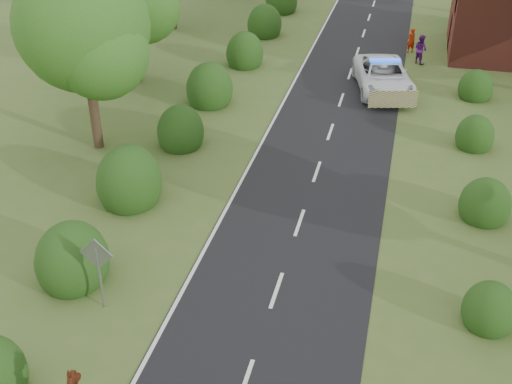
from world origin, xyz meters
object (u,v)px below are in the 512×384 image
(pedestrian_red, at_px, (411,40))
(pedestrian_purple, at_px, (420,49))
(police_van, at_px, (383,76))
(road_sign, at_px, (98,263))

(pedestrian_red, xyz_separation_m, pedestrian_purple, (0.61, -1.93, 0.10))
(police_van, bearing_deg, pedestrian_purple, 56.26)
(road_sign, xyz_separation_m, police_van, (6.98, 19.85, -0.83))
(pedestrian_red, bearing_deg, police_van, 48.98)
(road_sign, height_order, pedestrian_purple, road_sign)
(road_sign, relative_size, pedestrian_red, 1.65)
(police_van, xyz_separation_m, pedestrian_red, (1.21, 6.91, -0.06))
(road_sign, relative_size, pedestrian_purple, 1.46)
(police_van, distance_m, pedestrian_red, 7.02)
(pedestrian_red, bearing_deg, pedestrian_purple, 76.45)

